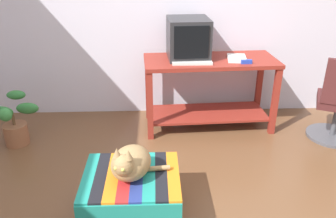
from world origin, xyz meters
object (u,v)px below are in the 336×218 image
(ottoman_with_blanket, at_px, (132,195))
(cat, at_px, (130,163))
(keyboard, at_px, (192,62))
(stapler, at_px, (246,62))
(potted_plant, at_px, (15,124))
(desk, at_px, (209,81))
(tv_monitor, at_px, (188,39))
(book, at_px, (237,58))

(ottoman_with_blanket, distance_m, cat, 0.30)
(keyboard, xyz_separation_m, cat, (-0.55, -1.32, -0.30))
(cat, xyz_separation_m, stapler, (1.09, 1.29, 0.31))
(potted_plant, bearing_deg, keyboard, 6.26)
(desk, distance_m, tv_monitor, 0.51)
(ottoman_with_blanket, bearing_deg, tv_monitor, 70.75)
(desk, relative_size, cat, 3.11)
(tv_monitor, height_order, cat, tv_monitor)
(tv_monitor, bearing_deg, keyboard, -86.32)
(ottoman_with_blanket, height_order, stapler, stapler)
(keyboard, height_order, ottoman_with_blanket, keyboard)
(ottoman_with_blanket, height_order, cat, cat)
(cat, height_order, potted_plant, cat)
(book, bearing_deg, potted_plant, -164.43)
(cat, height_order, stapler, stapler)
(desk, xyz_separation_m, stapler, (0.33, -0.18, 0.27))
(potted_plant, bearing_deg, book, 7.77)
(book, bearing_deg, ottoman_with_blanket, -118.25)
(book, distance_m, potted_plant, 2.35)
(ottoman_with_blanket, distance_m, potted_plant, 1.65)
(book, relative_size, stapler, 2.46)
(desk, xyz_separation_m, potted_plant, (-1.99, -0.34, -0.30))
(book, relative_size, potted_plant, 0.51)
(cat, relative_size, potted_plant, 0.86)
(cat, bearing_deg, desk, 81.72)
(book, distance_m, ottoman_with_blanket, 1.85)
(ottoman_with_blanket, relative_size, potted_plant, 1.29)
(stapler, bearing_deg, tv_monitor, 64.26)
(book, bearing_deg, tv_monitor, 177.05)
(tv_monitor, xyz_separation_m, ottoman_with_blanket, (-0.53, -1.51, -0.79))
(potted_plant, height_order, stapler, stapler)
(keyboard, xyz_separation_m, stapler, (0.54, -0.03, 0.01))
(keyboard, relative_size, ottoman_with_blanket, 0.58)
(keyboard, height_order, book, book)
(desk, xyz_separation_m, ottoman_with_blanket, (-0.76, -1.44, -0.34))
(desk, relative_size, keyboard, 3.52)
(keyboard, bearing_deg, ottoman_with_blanket, -111.97)
(ottoman_with_blanket, bearing_deg, cat, -85.15)
(tv_monitor, distance_m, keyboard, 0.28)
(book, height_order, ottoman_with_blanket, book)
(tv_monitor, bearing_deg, book, -13.85)
(stapler, bearing_deg, potted_plant, 91.42)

